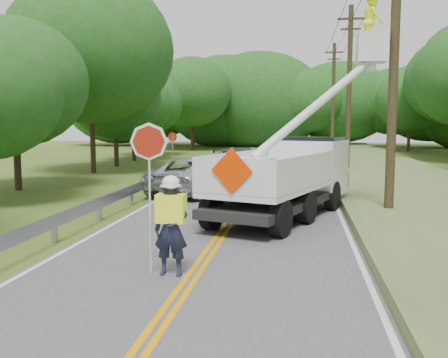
# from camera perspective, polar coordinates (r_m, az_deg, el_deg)

# --- Properties ---
(ground) EXTENTS (140.00, 140.00, 0.00)m
(ground) POSITION_cam_1_polar(r_m,az_deg,el_deg) (8.89, -5.84, -14.05)
(ground) COLOR #3C5018
(ground) RESTS_ON ground
(road) EXTENTS (7.20, 96.00, 0.03)m
(road) POSITION_cam_1_polar(r_m,az_deg,el_deg) (22.38, 3.00, -1.51)
(road) COLOR #444446
(road) RESTS_ON ground
(guardrail) EXTENTS (0.18, 48.00, 0.77)m
(guardrail) POSITION_cam_1_polar(r_m,az_deg,el_deg) (23.90, -6.42, 0.28)
(guardrail) COLOR gray
(guardrail) RESTS_ON ground
(utility_poles) EXTENTS (1.60, 43.30, 10.00)m
(utility_poles) POSITION_cam_1_polar(r_m,az_deg,el_deg) (25.34, 15.29, 11.12)
(utility_poles) COLOR #2C2314
(utility_poles) RESTS_ON ground
(tall_grass_verge) EXTENTS (7.00, 96.00, 0.30)m
(tall_grass_verge) POSITION_cam_1_polar(r_m,az_deg,el_deg) (22.82, 21.05, -1.43)
(tall_grass_verge) COLOR #506C33
(tall_grass_verge) RESTS_ON ground
(treeline_left) EXTENTS (10.04, 56.88, 11.65)m
(treeline_left) POSITION_cam_1_polar(r_m,az_deg,el_deg) (38.61, -10.09, 10.57)
(treeline_left) COLOR #332319
(treeline_left) RESTS_ON ground
(treeline_horizon) EXTENTS (58.02, 14.72, 12.50)m
(treeline_horizon) POSITION_cam_1_polar(r_m,az_deg,el_deg) (64.22, 7.09, 8.54)
(treeline_horizon) COLOR #204A14
(treeline_horizon) RESTS_ON ground
(flagger) EXTENTS (1.15, 0.46, 3.07)m
(flagger) POSITION_cam_1_polar(r_m,az_deg,el_deg) (10.29, -5.99, -4.78)
(flagger) COLOR #191E33
(flagger) RESTS_ON road
(bucket_truck) EXTENTS (5.55, 7.64, 7.06)m
(bucket_truck) POSITION_cam_1_polar(r_m,az_deg,el_deg) (17.38, 8.33, 1.40)
(bucket_truck) COLOR black
(bucket_truck) RESTS_ON road
(suv_silver) EXTENTS (4.18, 6.12, 1.55)m
(suv_silver) POSITION_cam_1_polar(r_m,az_deg,el_deg) (21.98, -2.76, 0.41)
(suv_silver) COLOR #B1B4B9
(suv_silver) RESTS_ON road
(suv_darkgrey) EXTENTS (3.11, 5.37, 1.46)m
(suv_darkgrey) POSITION_cam_1_polar(r_m,az_deg,el_deg) (32.00, 1.87, 2.23)
(suv_darkgrey) COLOR #3C3D43
(suv_darkgrey) RESTS_ON road
(stop_sign_permanent) EXTENTS (0.47, 0.31, 2.51)m
(stop_sign_permanent) POSITION_cam_1_polar(r_m,az_deg,el_deg) (28.56, -5.75, 3.53)
(stop_sign_permanent) COLOR gray
(stop_sign_permanent) RESTS_ON ground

